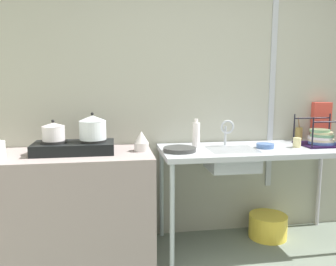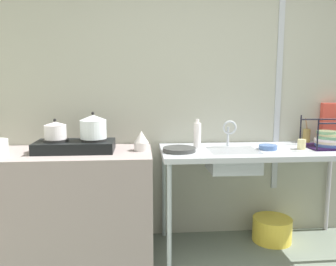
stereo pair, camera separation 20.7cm
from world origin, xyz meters
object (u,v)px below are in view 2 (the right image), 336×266
object	(u,v)px
stove	(75,146)
pot_on_left_burner	(55,130)
small_bowl_on_drainboard	(268,147)
dish_rack	(328,140)
sink_basin	(233,161)
cereal_box	(330,123)
bottle_by_sink	(197,135)
pot_on_right_burner	(93,127)
bucket_on_floor	(272,229)
faucet	(229,129)
cup_by_rack	(302,144)
utensil_jar	(306,135)
percolator	(141,141)
frying_pan	(179,150)

from	to	relation	value
stove	pot_on_left_burner	xyz separation A→B (m)	(-0.14, -0.00, 0.12)
pot_on_left_burner	small_bowl_on_drainboard	distance (m)	1.68
pot_on_left_burner	dish_rack	xyz separation A→B (m)	(2.20, 0.01, -0.11)
sink_basin	cereal_box	bearing A→B (deg)	17.73
stove	bottle_by_sink	world-z (taller)	bottle_by_sink
pot_on_right_burner	bucket_on_floor	bearing A→B (deg)	3.68
faucet	cup_by_rack	xyz separation A→B (m)	(0.56, -0.15, -0.11)
pot_on_right_burner	cup_by_rack	xyz separation A→B (m)	(1.65, -0.05, -0.15)
sink_basin	cereal_box	size ratio (longest dim) A/B	1.11
cup_by_rack	utensil_jar	bearing A→B (deg)	58.02
stove	pot_on_right_burner	xyz separation A→B (m)	(0.14, -0.00, 0.15)
bottle_by_sink	bucket_on_floor	xyz separation A→B (m)	(0.68, 0.03, -0.85)
dish_rack	cup_by_rack	distance (m)	0.26
small_bowl_on_drainboard	bottle_by_sink	distance (m)	0.57
cereal_box	utensil_jar	size ratio (longest dim) A/B	1.60
pot_on_left_burner	cereal_box	xyz separation A→B (m)	(2.35, 0.26, 0.01)
faucet	cup_by_rack	size ratio (longest dim) A/B	2.79
percolator	dish_rack	world-z (taller)	dish_rack
pot_on_left_burner	frying_pan	world-z (taller)	pot_on_left_burner
percolator	sink_basin	xyz separation A→B (m)	(0.73, -0.05, -0.16)
cereal_box	utensil_jar	distance (m)	0.24
dish_rack	bottle_by_sink	xyz separation A→B (m)	(-1.08, 0.06, 0.05)
percolator	cup_by_rack	xyz separation A→B (m)	(1.28, -0.05, -0.04)
stove	small_bowl_on_drainboard	distance (m)	1.53
pot_on_right_burner	cereal_box	distance (m)	2.08
percolator	pot_on_left_burner	bearing A→B (deg)	-179.62
percolator	bucket_on_floor	xyz separation A→B (m)	(1.13, 0.09, -0.82)
frying_pan	bottle_by_sink	bearing A→B (deg)	38.91
stove	cereal_box	distance (m)	2.22
small_bowl_on_drainboard	bucket_on_floor	xyz separation A→B (m)	(0.12, 0.13, -0.76)
pot_on_left_burner	cup_by_rack	size ratio (longest dim) A/B	2.08
faucet	frying_pan	bearing A→B (deg)	-159.59
pot_on_right_burner	dish_rack	size ratio (longest dim) A/B	0.58
pot_on_right_burner	bottle_by_sink	size ratio (longest dim) A/B	0.87
pot_on_left_burner	bucket_on_floor	bearing A→B (deg)	3.09
sink_basin	cereal_box	world-z (taller)	cereal_box
small_bowl_on_drainboard	bottle_by_sink	size ratio (longest dim) A/B	0.60
stove	dish_rack	distance (m)	2.05
pot_on_right_burner	cup_by_rack	size ratio (longest dim) A/B	2.60
pot_on_left_burner	percolator	world-z (taller)	pot_on_left_burner
pot_on_right_burner	faucet	size ratio (longest dim) A/B	0.93
pot_on_right_burner	sink_basin	world-z (taller)	pot_on_right_burner
dish_rack	utensil_jar	size ratio (longest dim) A/B	1.64
cup_by_rack	small_bowl_on_drainboard	bearing A→B (deg)	176.79
bucket_on_floor	stove	bearing A→B (deg)	-176.64
sink_basin	bucket_on_floor	world-z (taller)	sink_basin
utensil_jar	percolator	bearing A→B (deg)	-169.97
faucet	dish_rack	bearing A→B (deg)	-6.11
bottle_by_sink	cup_by_rack	bearing A→B (deg)	-8.05
faucet	dish_rack	xyz separation A→B (m)	(0.81, -0.09, -0.09)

